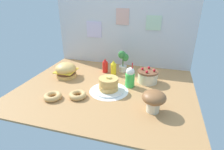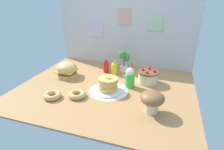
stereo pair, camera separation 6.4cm
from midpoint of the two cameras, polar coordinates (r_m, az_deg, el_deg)
ground_plane at (r=2.24m, az=-1.14°, el=-4.09°), size 2.10×1.70×0.02m
back_wall at (r=2.83m, az=4.46°, el=13.73°), size 2.10×0.04×1.08m
doily_mat at (r=2.15m, az=-0.26°, el=-4.99°), size 0.46×0.46×0.00m
burger at (r=2.57m, az=-13.34°, el=1.64°), size 0.28×0.28×0.20m
pancake_stack at (r=2.12m, az=-0.35°, el=-3.21°), size 0.36×0.36×0.18m
layer_cake at (r=2.37m, az=12.03°, el=-0.57°), size 0.26×0.26×0.19m
ketchup_bottle at (r=2.63m, az=-1.20°, el=2.91°), size 0.08×0.08×0.21m
mustard_bottle at (r=2.55m, az=1.41°, el=2.23°), size 0.08×0.08×0.21m
cream_soda_cup at (r=2.21m, az=6.51°, el=-0.78°), size 0.12×0.12×0.31m
donut_pink_glaze at (r=2.10m, az=-17.45°, el=-6.10°), size 0.20×0.20×0.06m
donut_chocolate at (r=2.05m, az=-10.05°, el=-6.03°), size 0.20×0.20×0.06m
potted_plant at (r=2.64m, az=4.50°, el=4.61°), size 0.15×0.13×0.32m
mushroom_stool at (r=1.77m, az=13.56°, el=-7.64°), size 0.23×0.23×0.22m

